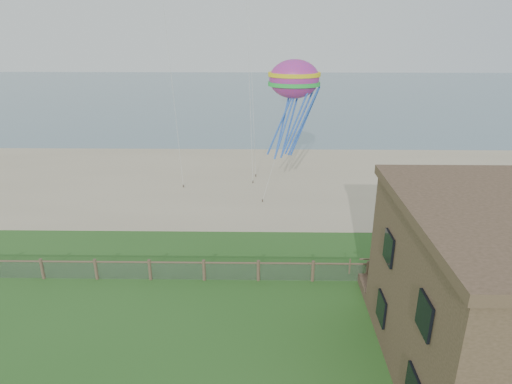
% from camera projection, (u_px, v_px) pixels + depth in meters
% --- Properties ---
extents(ground, '(160.00, 160.00, 0.00)m').
position_uv_depth(ground, '(257.00, 356.00, 19.74)').
color(ground, '#29581E').
rests_on(ground, ground).
extents(sand_beach, '(72.00, 20.00, 0.02)m').
position_uv_depth(sand_beach, '(260.00, 181.00, 40.20)').
color(sand_beach, tan).
rests_on(sand_beach, ground).
extents(ocean, '(160.00, 68.00, 0.02)m').
position_uv_depth(ocean, '(262.00, 96.00, 81.12)').
color(ocean, slate).
rests_on(ocean, ground).
extents(chainlink_fence, '(36.20, 0.20, 1.25)m').
position_uv_depth(chainlink_fence, '(258.00, 272.00, 25.12)').
color(chainlink_fence, brown).
rests_on(chainlink_fence, ground).
extents(motel_deck, '(15.00, 2.00, 0.50)m').
position_uv_depth(motel_deck, '(503.00, 289.00, 24.11)').
color(motel_deck, brown).
rests_on(motel_deck, ground).
extents(picnic_table, '(2.05, 1.70, 0.77)m').
position_uv_depth(picnic_table, '(423.00, 337.00, 20.30)').
color(picnic_table, brown).
rests_on(picnic_table, ground).
extents(octopus_kite, '(3.63, 2.75, 6.98)m').
position_uv_depth(octopus_kite, '(293.00, 107.00, 29.98)').
color(octopus_kite, '#FA3527').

